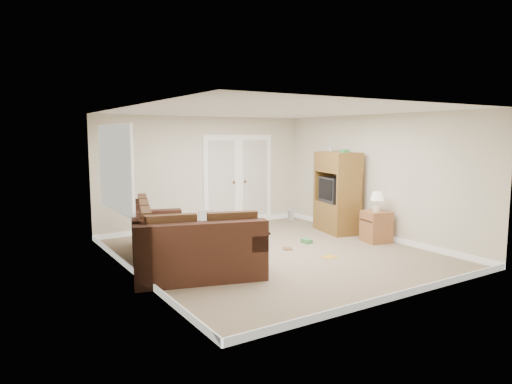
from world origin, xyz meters
TOP-DOWN VIEW (x-y plane):
  - floor at (0.00, 0.00)m, footprint 5.50×5.50m
  - ceiling at (0.00, 0.00)m, footprint 5.00×5.50m
  - wall_left at (-2.50, 0.00)m, footprint 0.02×5.50m
  - wall_right at (2.50, 0.00)m, footprint 0.02×5.50m
  - wall_back at (0.00, 2.75)m, footprint 5.00×0.02m
  - wall_front at (0.00, -2.75)m, footprint 5.00×0.02m
  - baseboards at (0.00, 0.00)m, footprint 5.00×5.50m
  - french_doors at (0.85, 2.71)m, footprint 1.80×0.05m
  - window_left at (-2.46, 1.00)m, footprint 0.05×1.92m
  - sectional_sofa at (-1.78, 0.17)m, footprint 2.08×3.26m
  - coffee_table at (-0.72, 0.85)m, footprint 0.69×1.17m
  - tv_armoire at (2.20, 0.80)m, footprint 0.81×1.18m
  - side_cabinet at (2.20, -0.34)m, footprint 0.56×0.56m
  - space_heater at (2.20, 2.45)m, footprint 0.13×0.11m
  - floor_magazine at (0.67, -0.73)m, footprint 0.30×0.25m
  - floor_greenbox at (0.98, 0.30)m, footprint 0.15×0.20m
  - floor_book at (0.32, 0.15)m, footprint 0.25×0.27m

SIDE VIEW (x-z plane):
  - floor at x=0.00m, z-range 0.00..0.00m
  - floor_magazine at x=0.67m, z-range 0.00..0.01m
  - floor_book at x=0.32m, z-range 0.00..0.02m
  - floor_greenbox at x=0.98m, z-range 0.00..0.08m
  - baseboards at x=0.00m, z-range 0.00..0.10m
  - space_heater at x=2.20m, z-range 0.00..0.28m
  - coffee_table at x=-0.72m, z-range -0.13..0.62m
  - sectional_sofa at x=-1.78m, z-range -0.10..0.79m
  - side_cabinet at x=2.20m, z-range -0.14..0.86m
  - tv_armoire at x=2.20m, z-range -0.06..1.80m
  - french_doors at x=0.85m, z-range -0.03..2.10m
  - wall_left at x=-2.50m, z-range 0.00..2.50m
  - wall_right at x=2.50m, z-range 0.00..2.50m
  - wall_back at x=0.00m, z-range 0.00..2.50m
  - wall_front at x=0.00m, z-range 0.00..2.50m
  - window_left at x=-2.46m, z-range 0.84..2.26m
  - ceiling at x=0.00m, z-range 2.49..2.51m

